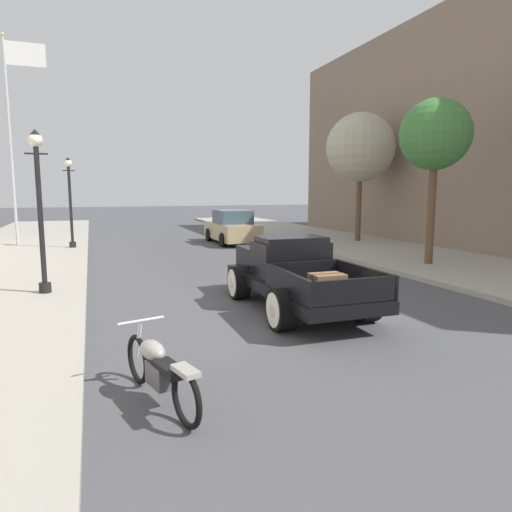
{
  "coord_description": "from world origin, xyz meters",
  "views": [
    {
      "loc": [
        -4.3,
        -8.92,
        2.59
      ],
      "look_at": [
        -0.53,
        1.57,
        1.0
      ],
      "focal_mm": 32.2,
      "sensor_mm": 36.0,
      "label": 1
    }
  ],
  "objects_px": {
    "hotrod_truck_black": "(292,273)",
    "street_lamp_far": "(70,196)",
    "car_background_tan": "(232,228)",
    "street_tree_nearest": "(435,136)",
    "street_tree_second": "(360,148)",
    "motorcycle_parked": "(159,369)",
    "street_lamp_near": "(39,199)",
    "flagpole": "(14,118)"
  },
  "relations": [
    {
      "from": "hotrod_truck_black",
      "to": "street_lamp_far",
      "type": "distance_m",
      "value": 13.19
    },
    {
      "from": "hotrod_truck_black",
      "to": "street_tree_second",
      "type": "xyz_separation_m",
      "value": [
        8.17,
        10.27,
        3.88
      ]
    },
    {
      "from": "hotrod_truck_black",
      "to": "street_tree_nearest",
      "type": "relative_size",
      "value": 0.92
    },
    {
      "from": "hotrod_truck_black",
      "to": "motorcycle_parked",
      "type": "distance_m",
      "value": 5.17
    },
    {
      "from": "motorcycle_parked",
      "to": "car_background_tan",
      "type": "relative_size",
      "value": 0.48
    },
    {
      "from": "street_lamp_far",
      "to": "street_lamp_near",
      "type": "bearing_deg",
      "value": -91.94
    },
    {
      "from": "street_lamp_far",
      "to": "street_tree_nearest",
      "type": "xyz_separation_m",
      "value": [
        11.49,
        -8.88,
        1.98
      ]
    },
    {
      "from": "street_lamp_far",
      "to": "car_background_tan",
      "type": "bearing_deg",
      "value": 2.93
    },
    {
      "from": "street_lamp_near",
      "to": "street_tree_nearest",
      "type": "xyz_separation_m",
      "value": [
        11.81,
        0.53,
        1.98
      ]
    },
    {
      "from": "flagpole",
      "to": "street_tree_second",
      "type": "xyz_separation_m",
      "value": [
        15.32,
        -3.73,
        -1.13
      ]
    },
    {
      "from": "street_lamp_near",
      "to": "street_tree_nearest",
      "type": "distance_m",
      "value": 11.99
    },
    {
      "from": "street_lamp_near",
      "to": "street_tree_nearest",
      "type": "bearing_deg",
      "value": 2.57
    },
    {
      "from": "car_background_tan",
      "to": "flagpole",
      "type": "height_order",
      "value": "flagpole"
    },
    {
      "from": "street_tree_second",
      "to": "car_background_tan",
      "type": "bearing_deg",
      "value": 159.21
    },
    {
      "from": "hotrod_truck_black",
      "to": "street_lamp_far",
      "type": "relative_size",
      "value": 1.29
    },
    {
      "from": "hotrod_truck_black",
      "to": "street_tree_nearest",
      "type": "xyz_separation_m",
      "value": [
        6.52,
        3.23,
        3.61
      ]
    },
    {
      "from": "car_background_tan",
      "to": "street_lamp_near",
      "type": "distance_m",
      "value": 12.53
    },
    {
      "from": "street_tree_nearest",
      "to": "street_lamp_near",
      "type": "bearing_deg",
      "value": -177.43
    },
    {
      "from": "hotrod_truck_black",
      "to": "flagpole",
      "type": "xyz_separation_m",
      "value": [
        -7.15,
        14.0,
        5.02
      ]
    },
    {
      "from": "motorcycle_parked",
      "to": "street_lamp_near",
      "type": "bearing_deg",
      "value": 105.62
    },
    {
      "from": "flagpole",
      "to": "street_tree_second",
      "type": "bearing_deg",
      "value": -13.68
    },
    {
      "from": "street_lamp_far",
      "to": "street_tree_second",
      "type": "height_order",
      "value": "street_tree_second"
    },
    {
      "from": "car_background_tan",
      "to": "street_tree_nearest",
      "type": "distance_m",
      "value": 10.76
    },
    {
      "from": "motorcycle_parked",
      "to": "street_tree_second",
      "type": "distance_m",
      "value": 18.76
    },
    {
      "from": "car_background_tan",
      "to": "street_tree_nearest",
      "type": "xyz_separation_m",
      "value": [
        4.15,
        -9.25,
        3.6
      ]
    },
    {
      "from": "car_background_tan",
      "to": "street_tree_second",
      "type": "distance_m",
      "value": 7.32
    },
    {
      "from": "street_lamp_far",
      "to": "street_tree_second",
      "type": "relative_size",
      "value": 0.63
    },
    {
      "from": "hotrod_truck_black",
      "to": "motorcycle_parked",
      "type": "bearing_deg",
      "value": -132.35
    },
    {
      "from": "street_lamp_far",
      "to": "flagpole",
      "type": "height_order",
      "value": "flagpole"
    },
    {
      "from": "street_lamp_near",
      "to": "flagpole",
      "type": "distance_m",
      "value": 11.95
    },
    {
      "from": "street_lamp_near",
      "to": "street_lamp_far",
      "type": "bearing_deg",
      "value": 88.06
    },
    {
      "from": "street_tree_nearest",
      "to": "flagpole",
      "type": "bearing_deg",
      "value": 141.74
    },
    {
      "from": "car_background_tan",
      "to": "street_tree_second",
      "type": "relative_size",
      "value": 0.7
    },
    {
      "from": "car_background_tan",
      "to": "street_lamp_far",
      "type": "relative_size",
      "value": 1.12
    },
    {
      "from": "car_background_tan",
      "to": "street_lamp_far",
      "type": "distance_m",
      "value": 7.53
    },
    {
      "from": "street_tree_nearest",
      "to": "street_tree_second",
      "type": "xyz_separation_m",
      "value": [
        1.66,
        7.05,
        0.27
      ]
    },
    {
      "from": "hotrod_truck_black",
      "to": "street_tree_second",
      "type": "bearing_deg",
      "value": 51.49
    },
    {
      "from": "street_lamp_near",
      "to": "street_tree_second",
      "type": "height_order",
      "value": "street_tree_second"
    },
    {
      "from": "hotrod_truck_black",
      "to": "street_lamp_far",
      "type": "xyz_separation_m",
      "value": [
        -4.98,
        12.1,
        1.63
      ]
    },
    {
      "from": "motorcycle_parked",
      "to": "street_lamp_far",
      "type": "relative_size",
      "value": 0.54
    },
    {
      "from": "hotrod_truck_black",
      "to": "motorcycle_parked",
      "type": "relative_size",
      "value": 2.4
    },
    {
      "from": "hotrod_truck_black",
      "to": "car_background_tan",
      "type": "height_order",
      "value": "car_background_tan"
    }
  ]
}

